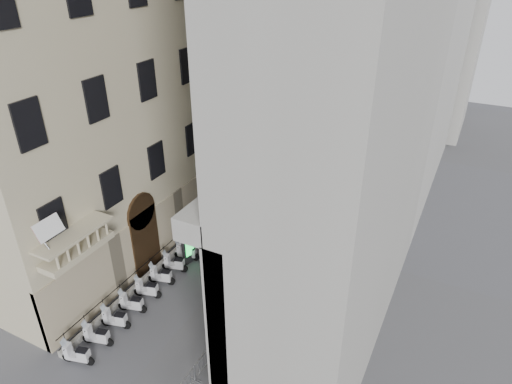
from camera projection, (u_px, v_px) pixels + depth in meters
iron_fence at (206, 226)px, 34.53m from camera, size 0.30×28.00×1.40m
blue_awning at (345, 204)px, 37.45m from camera, size 1.60×3.00×3.00m
flag at (80, 347)px, 24.24m from camera, size 1.00×1.40×8.20m
scooter_0 at (80, 363)px, 23.32m from camera, size 1.50×0.91×1.50m
scooter_1 at (99, 344)px, 24.41m from camera, size 1.50×0.91×1.50m
scooter_2 at (117, 327)px, 25.49m from camera, size 1.50×0.91×1.50m
scooter_3 at (134, 311)px, 26.58m from camera, size 1.50×0.91×1.50m
scooter_4 at (149, 297)px, 27.67m from camera, size 1.50×0.91×1.50m
scooter_5 at (163, 283)px, 28.75m from camera, size 1.50×0.91×1.50m
scooter_6 at (176, 271)px, 29.84m from camera, size 1.50×0.91×1.50m
scooter_7 at (188, 259)px, 30.93m from camera, size 1.50×0.91×1.50m
scooter_8 at (199, 248)px, 32.01m from camera, size 1.50×0.91×1.50m
scooter_9 at (209, 238)px, 33.10m from camera, size 1.50×0.91×1.50m
scooter_10 at (219, 229)px, 34.19m from camera, size 1.50×0.91×1.50m
scooter_11 at (228, 220)px, 35.27m from camera, size 1.50×0.91×1.50m
scooter_12 at (237, 212)px, 36.36m from camera, size 1.50×0.91×1.50m
barrier_1 at (209, 362)px, 23.34m from camera, size 0.60×2.40×1.10m
barrier_2 at (233, 330)px, 25.30m from camera, size 0.60×2.40×1.10m
barrier_3 at (254, 302)px, 27.25m from camera, size 0.60×2.40×1.10m
barrier_4 at (271, 278)px, 29.21m from camera, size 0.60×2.40×1.10m
barrier_5 at (287, 257)px, 31.16m from camera, size 0.60×2.40×1.10m
security_tent at (226, 185)px, 34.48m from camera, size 4.09×4.09×3.32m
street_lamp at (263, 126)px, 37.90m from camera, size 2.80×1.26×9.09m
info_kiosk at (189, 250)px, 30.22m from camera, size 0.48×0.94×1.91m
pedestrian_a at (274, 195)px, 36.78m from camera, size 0.76×0.55×1.93m
pedestrian_b at (315, 183)px, 38.80m from camera, size 0.94×0.76×1.82m
pedestrian_c at (306, 166)px, 41.89m from camera, size 0.96×0.80×1.68m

